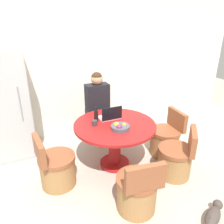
% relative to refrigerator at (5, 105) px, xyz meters
% --- Properties ---
extents(ground_plane, '(12.00, 12.00, 0.00)m').
position_rel_refrigerator_xyz_m(ground_plane, '(1.50, -1.28, -0.90)').
color(ground_plane, '#B2A899').
extents(wall_back, '(7.00, 0.06, 2.60)m').
position_rel_refrigerator_xyz_m(wall_back, '(1.50, 0.38, 0.40)').
color(wall_back, silver).
rests_on(wall_back, ground_plane).
extents(refrigerator, '(0.74, 0.67, 1.81)m').
position_rel_refrigerator_xyz_m(refrigerator, '(0.00, 0.00, 0.00)').
color(refrigerator, silver).
rests_on(refrigerator, ground_plane).
extents(dining_table, '(1.21, 1.21, 0.72)m').
position_rel_refrigerator_xyz_m(dining_table, '(1.44, -1.00, -0.36)').
color(dining_table, maroon).
rests_on(dining_table, ground_plane).
extents(chair_left_side, '(0.50, 0.50, 0.76)m').
position_rel_refrigerator_xyz_m(chair_left_side, '(0.53, -1.07, -0.64)').
color(chair_left_side, '#9E7042').
rests_on(chair_left_side, ground_plane).
extents(chair_right_side, '(0.50, 0.50, 0.76)m').
position_rel_refrigerator_xyz_m(chair_right_side, '(2.36, -1.07, -0.64)').
color(chair_right_side, '#9E7042').
rests_on(chair_right_side, ground_plane).
extents(chair_near_camera, '(0.51, 0.52, 0.76)m').
position_rel_refrigerator_xyz_m(chair_near_camera, '(1.31, -1.91, -0.64)').
color(chair_near_camera, '#9E7042').
rests_on(chair_near_camera, ground_plane).
extents(chair_near_right_corner, '(0.58, 0.58, 0.76)m').
position_rel_refrigerator_xyz_m(chair_near_right_corner, '(2.14, -1.59, -0.64)').
color(chair_near_right_corner, '#9E7042').
rests_on(chair_near_right_corner, ground_plane).
extents(person_seated, '(0.40, 0.37, 1.32)m').
position_rel_refrigerator_xyz_m(person_seated, '(1.48, -0.17, -0.18)').
color(person_seated, '#2D2D38').
rests_on(person_seated, ground_plane).
extents(laptop, '(0.33, 0.22, 0.22)m').
position_rel_refrigerator_xyz_m(laptop, '(1.45, -0.80, -0.14)').
color(laptop, '#B7B7BC').
rests_on(laptop, dining_table).
extents(fruit_bowl, '(0.26, 0.26, 0.10)m').
position_rel_refrigerator_xyz_m(fruit_bowl, '(1.44, -1.18, -0.15)').
color(fruit_bowl, '#4C4C56').
rests_on(fruit_bowl, dining_table).
extents(coffee_cup, '(0.08, 0.08, 0.08)m').
position_rel_refrigerator_xyz_m(coffee_cup, '(1.16, -0.92, -0.14)').
color(coffee_cup, '#383333').
rests_on(coffee_cup, dining_table).
extents(bottle, '(0.06, 0.06, 0.23)m').
position_rel_refrigerator_xyz_m(bottle, '(1.23, -0.79, -0.09)').
color(bottle, black).
rests_on(bottle, dining_table).
extents(cat, '(0.44, 0.29, 0.16)m').
position_rel_refrigerator_xyz_m(cat, '(2.02, -2.42, -0.82)').
color(cat, '#473D38').
rests_on(cat, ground_plane).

